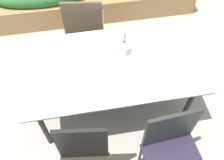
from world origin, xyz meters
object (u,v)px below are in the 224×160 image
at_px(flower_vase, 124,47).
at_px(chair_near_right, 173,152).
at_px(chair_far_side, 84,24).
at_px(dining_table, 112,67).

bearing_deg(flower_vase, chair_near_right, -75.02).
xyz_separation_m(chair_near_right, flower_vase, (-0.25, 0.95, 0.36)).
xyz_separation_m(chair_near_right, chair_far_side, (-0.57, 1.70, 0.04)).
bearing_deg(dining_table, flower_vase, 37.71).
height_order(chair_near_right, flower_vase, flower_vase).
xyz_separation_m(dining_table, flower_vase, (0.13, 0.10, 0.17)).
bearing_deg(chair_near_right, dining_table, -70.11).
distance_m(dining_table, chair_near_right, 0.95).
relative_size(chair_near_right, chair_far_side, 0.96).
xyz_separation_m(dining_table, chair_far_side, (-0.19, 0.85, -0.15)).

